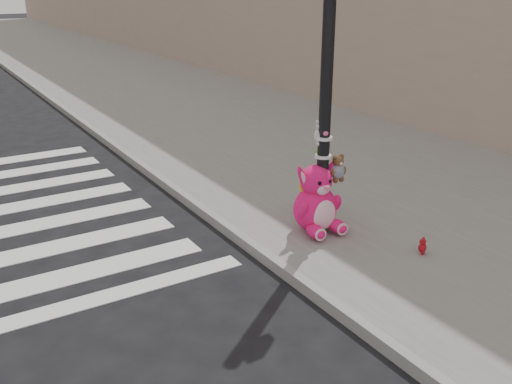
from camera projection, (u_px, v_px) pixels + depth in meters
ground at (215, 370)px, 5.29m from camera, size 120.00×120.00×0.00m
sidewalk_near at (207, 107)px, 15.68m from camera, size 7.00×80.00×0.14m
curb_edge at (82, 123)px, 14.00m from camera, size 0.12×80.00×0.15m
signal_pole at (325, 109)px, 7.37m from camera, size 0.68×0.48×4.00m
pink_bunny at (317, 203)px, 7.74m from camera, size 0.70×0.74×0.99m
red_teddy at (422, 246)px, 7.17m from camera, size 0.18×0.17×0.22m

